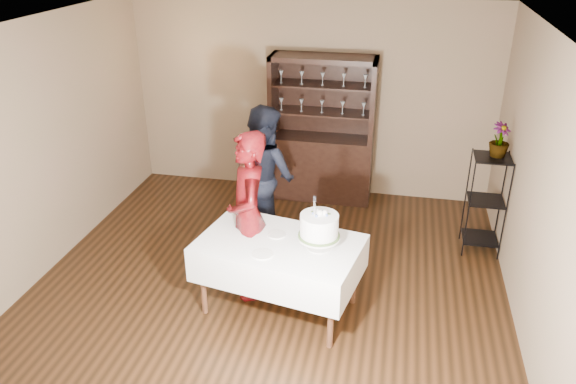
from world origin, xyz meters
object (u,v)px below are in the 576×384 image
Objects in this scene: china_hutch at (321,153)px; cake_table at (279,258)px; man at (264,176)px; woman at (248,216)px; cake at (319,228)px; potted_plant at (500,140)px; plant_etagere at (486,200)px.

cake_table is at bearing -90.08° from china_hutch.
man is (-0.47, 1.31, 0.27)m from cake_table.
cake_table is 0.95× the size of woman.
woman reaches higher than cake_table.
china_hutch reaches higher than cake_table.
china_hutch reaches higher than man.
woman is 1.04× the size of man.
cake is 1.43× the size of potted_plant.
cake is (0.86, -1.34, 0.13)m from man.
potted_plant is at bearing -25.68° from china_hutch.
china_hutch is 1.18× the size of cake_table.
cake reaches higher than cake_table.
potted_plant is at bearing 97.11° from woman.
woman reaches higher than plant_etagere.
woman is (-0.37, 0.23, 0.30)m from cake_table.
plant_etagere is (2.08, -1.05, -0.01)m from china_hutch.
cake is at bearing -136.08° from plant_etagere.
china_hutch is at bearing 154.32° from potted_plant.
plant_etagere is 2.82m from woman.
china_hutch is 2.65m from cake_table.
potted_plant is (1.74, 1.66, 0.39)m from cake.
potted_plant reaches higher than cake_table.
woman is at bearing -150.65° from potted_plant.
man reaches higher than plant_etagere.
woman is at bearing 148.28° from cake_table.
plant_etagere is at bearing -135.22° from man.
cake_table is (-0.00, -2.65, -0.08)m from china_hutch.
plant_etagere is 2.38m from cake.
china_hutch is at bearing 89.92° from cake_table.
china_hutch is 2.73m from cake.
plant_etagere is 2.17× the size of cake.
china_hutch is 3.62× the size of cake.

